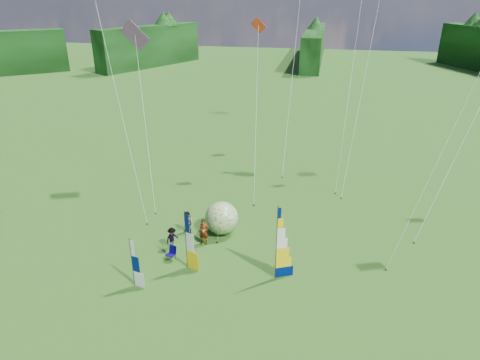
% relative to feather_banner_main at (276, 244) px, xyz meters
% --- Properties ---
extents(ground, '(220.00, 220.00, 0.00)m').
position_rel_feather_banner_main_xyz_m(ground, '(-1.53, -2.24, -2.39)').
color(ground, '#284810').
rests_on(ground, ground).
extents(treeline_ring, '(210.00, 210.00, 8.00)m').
position_rel_feather_banner_main_xyz_m(treeline_ring, '(-1.53, -2.24, 1.61)').
color(treeline_ring, '#1D5B1D').
rests_on(treeline_ring, ground).
extents(feather_banner_main, '(1.22, 0.64, 4.78)m').
position_rel_feather_banner_main_xyz_m(feather_banner_main, '(0.00, 0.00, 0.00)').
color(feather_banner_main, '#011254').
rests_on(feather_banner_main, ground).
extents(side_banner_left, '(1.05, 0.43, 3.87)m').
position_rel_feather_banner_main_xyz_m(side_banner_left, '(-5.53, -0.06, -0.45)').
color(side_banner_left, yellow).
rests_on(side_banner_left, ground).
extents(side_banner_far, '(0.93, 0.31, 3.15)m').
position_rel_feather_banner_main_xyz_m(side_banner_far, '(-8.03, -2.38, -0.82)').
color(side_banner_far, white).
rests_on(side_banner_far, ground).
extents(bol_inflatable, '(3.12, 3.12, 2.36)m').
position_rel_feather_banner_main_xyz_m(bol_inflatable, '(-4.41, 4.48, -1.21)').
color(bol_inflatable, '#0E3597').
rests_on(bol_inflatable, ground).
extents(spectator_a, '(0.70, 0.46, 1.89)m').
position_rel_feather_banner_main_xyz_m(spectator_a, '(-5.23, 2.75, -1.44)').
color(spectator_a, '#66594C').
rests_on(spectator_a, ground).
extents(spectator_b, '(0.91, 0.70, 1.68)m').
position_rel_feather_banner_main_xyz_m(spectator_b, '(-6.75, 3.95, -1.55)').
color(spectator_b, '#66594C').
rests_on(spectator_b, ground).
extents(spectator_c, '(0.81, 1.05, 1.54)m').
position_rel_feather_banner_main_xyz_m(spectator_c, '(-7.18, 1.86, -1.62)').
color(spectator_c, '#66594C').
rests_on(spectator_c, ground).
extents(spectator_d, '(1.10, 0.75, 1.74)m').
position_rel_feather_banner_main_xyz_m(spectator_d, '(-5.21, 4.73, -1.52)').
color(spectator_d, '#66594C').
rests_on(spectator_d, ground).
extents(camp_chair, '(0.69, 0.69, 0.97)m').
position_rel_feather_banner_main_xyz_m(camp_chair, '(-6.81, 0.50, -1.91)').
color(camp_chair, '#050141').
rests_on(camp_chair, ground).
extents(kite_whale, '(7.34, 15.00, 24.06)m').
position_rel_feather_banner_main_xyz_m(kite_whale, '(4.28, 18.32, 9.64)').
color(kite_whale, black).
rests_on(kite_whale, ground).
extents(kite_rainbow_delta, '(9.03, 11.77, 14.73)m').
position_rel_feather_banner_main_xyz_m(kite_rainbow_delta, '(-11.74, 9.37, 4.98)').
color(kite_rainbow_delta, red).
rests_on(kite_rainbow_delta, ground).
extents(kite_parafoil, '(10.76, 11.20, 17.02)m').
position_rel_feather_banner_main_xyz_m(kite_parafoil, '(9.57, 5.28, 6.12)').
color(kite_parafoil, red).
rests_on(kite_parafoil, ground).
extents(small_kite_red, '(4.18, 10.65, 14.26)m').
position_rel_feather_banner_main_xyz_m(small_kite_red, '(-3.43, 13.07, 4.74)').
color(small_kite_red, '#F43E1A').
rests_on(small_kite_red, ground).
extents(small_kite_orange, '(4.19, 10.30, 18.15)m').
position_rel_feather_banner_main_xyz_m(small_kite_orange, '(5.09, 15.83, 6.68)').
color(small_kite_orange, orange).
rests_on(small_kite_orange, ground).
extents(small_kite_yellow, '(8.60, 10.66, 11.86)m').
position_rel_feather_banner_main_xyz_m(small_kite_yellow, '(11.54, 9.49, 3.54)').
color(small_kite_yellow, yellow).
rests_on(small_kite_yellow, ground).
extents(small_kite_pink, '(9.67, 10.11, 17.70)m').
position_rel_feather_banner_main_xyz_m(small_kite_pink, '(-12.80, 7.47, 6.46)').
color(small_kite_pink, '#D63C66').
rests_on(small_kite_pink, ground).
extents(small_kite_green, '(4.59, 13.86, 18.02)m').
position_rel_feather_banner_main_xyz_m(small_kite_green, '(-1.19, 20.60, 6.62)').
color(small_kite_green, green).
rests_on(small_kite_green, ground).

